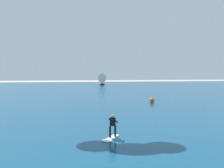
{
  "coord_description": "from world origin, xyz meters",
  "views": [
    {
      "loc": [
        -2.25,
        -1.65,
        4.9
      ],
      "look_at": [
        -0.08,
        16.55,
        3.81
      ],
      "focal_mm": 37.32,
      "sensor_mm": 36.0,
      "label": 1
    }
  ],
  "objects": [
    {
      "name": "kitesurfer",
      "position": [
        -0.38,
        14.38,
        0.7
      ],
      "size": [
        1.53,
        1.95,
        1.67
      ],
      "color": "white",
      "rests_on": "ocean"
    },
    {
      "name": "sailboat_center_horizon",
      "position": [
        3.69,
        73.39,
        2.02
      ],
      "size": [
        3.39,
        3.76,
        4.18
      ],
      "color": "maroon",
      "rests_on": "ocean"
    },
    {
      "name": "marker_buoy",
      "position": [
        7.55,
        31.25,
        0.47
      ],
      "size": [
        0.75,
        0.75,
        0.75
      ],
      "primitive_type": "sphere",
      "color": "#E55919",
      "rests_on": "ocean"
    },
    {
      "name": "ocean",
      "position": [
        0.0,
        49.46,
        0.05
      ],
      "size": [
        160.0,
        90.0,
        0.1
      ],
      "primitive_type": "cube",
      "color": "navy",
      "rests_on": "ground"
    }
  ]
}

